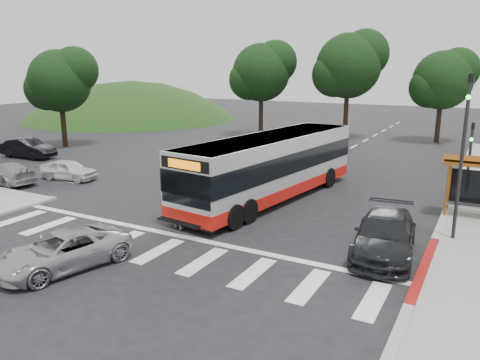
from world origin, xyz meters
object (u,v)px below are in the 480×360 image
Objects in this scene: pedestrian at (178,206)px; transit_bus at (271,168)px; silver_suv_south at (63,250)px; dark_sedan at (385,235)px.

transit_bus is at bearing -91.57° from pedestrian.
pedestrian reaches higher than silver_suv_south.
transit_bus reaches higher than silver_suv_south.
silver_suv_south is (-1.00, -5.23, -0.35)m from pedestrian.
pedestrian is 8.47m from dark_sedan.
dark_sedan is at bearing -26.80° from transit_bus.
transit_bus reaches higher than dark_sedan.
pedestrian is (-1.55, -5.99, -0.68)m from transit_bus.
pedestrian is 0.43× the size of silver_suv_south.
silver_suv_south is (-9.37, -6.53, -0.11)m from dark_sedan.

